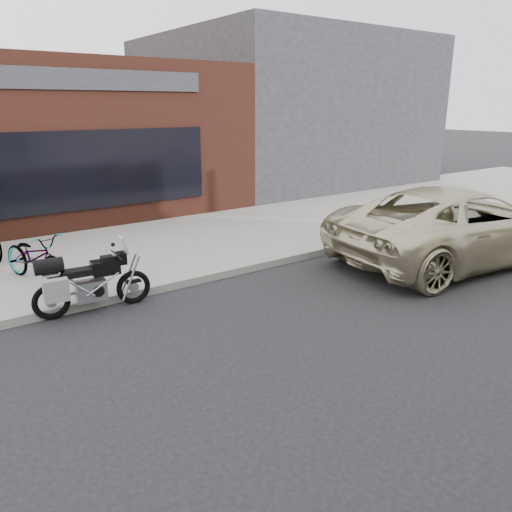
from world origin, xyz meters
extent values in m
plane|color=black|center=(0.00, 0.00, 0.00)|extent=(120.00, 120.00, 0.00)
cube|color=gray|center=(0.00, 7.00, 0.07)|extent=(44.00, 6.00, 0.15)
cube|color=black|center=(-2.00, 8.97, 1.70)|extent=(10.00, 0.08, 2.00)
cube|color=#29292E|center=(-2.00, 8.97, 3.90)|extent=(10.00, 0.08, 0.50)
cube|color=#29292E|center=(10.00, 14.00, 3.00)|extent=(10.00, 10.00, 6.00)
torus|color=black|center=(-2.66, 3.97, 0.29)|extent=(0.60, 0.16, 0.60)
torus|color=black|center=(-1.34, 3.83, 0.29)|extent=(0.60, 0.16, 0.60)
cube|color=#B7B7BC|center=(-2.04, 3.90, 0.37)|extent=(0.51, 0.31, 0.34)
cube|color=black|center=(-1.78, 3.88, 0.73)|extent=(0.47, 0.33, 0.23)
cube|color=black|center=(-2.22, 3.92, 0.71)|extent=(0.51, 0.30, 0.11)
cube|color=black|center=(-2.53, 3.95, 0.64)|extent=(0.28, 0.22, 0.12)
cube|color=black|center=(-1.51, 3.85, 0.84)|extent=(0.18, 0.23, 0.20)
cube|color=silver|center=(-1.45, 3.85, 1.07)|extent=(0.15, 0.28, 0.30)
cylinder|color=black|center=(-1.58, 3.86, 0.91)|extent=(0.09, 0.62, 0.03)
cube|color=#B7B7BC|center=(-2.64, 3.96, 0.76)|extent=(0.27, 0.29, 0.03)
cube|color=gray|center=(-2.62, 3.73, 0.55)|extent=(0.39, 0.20, 0.36)
cylinder|color=black|center=(-2.64, 3.96, 0.89)|extent=(0.45, 0.29, 0.25)
cylinder|color=#B7B7BC|center=(-2.38, 4.08, 0.31)|extent=(0.50, 0.12, 0.17)
imported|color=beige|center=(5.35, 2.00, 0.81)|extent=(6.15, 3.39, 1.63)
imported|color=gray|center=(-2.50, 5.58, 0.62)|extent=(1.17, 1.88, 0.93)
camera|label=1|loc=(-4.37, -3.92, 3.30)|focal=35.00mm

